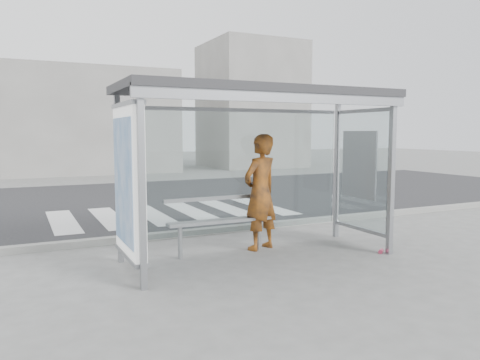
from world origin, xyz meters
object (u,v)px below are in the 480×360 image
object	(u,v)px
bus_shelter	(236,130)
bench	(220,220)
soda_can	(381,251)
person	(260,192)

from	to	relation	value
bus_shelter	bench	distance (m)	1.51
bench	soda_can	world-z (taller)	bench
bench	soda_can	bearing A→B (deg)	-25.28
bus_shelter	bench	xyz separation A→B (m)	(-0.08, 0.44, -1.44)
person	bench	world-z (taller)	person
person	bench	size ratio (longest dim) A/B	1.09
person	soda_can	size ratio (longest dim) A/B	15.42
bus_shelter	bench	size ratio (longest dim) A/B	2.40
bus_shelter	person	distance (m)	1.28
person	soda_can	distance (m)	2.18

